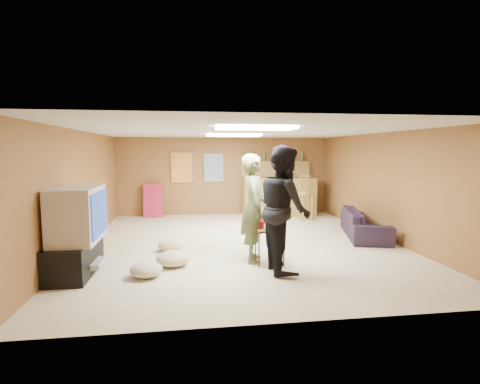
{
  "coord_description": "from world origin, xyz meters",
  "views": [
    {
      "loc": [
        -1.05,
        -7.2,
        1.82
      ],
      "look_at": [
        0.0,
        0.2,
        1.0
      ],
      "focal_mm": 28.0,
      "sensor_mm": 36.0,
      "label": 1
    }
  ],
  "objects": [
    {
      "name": "ground",
      "position": [
        0.0,
        0.0,
        0.0
      ],
      "size": [
        7.0,
        7.0,
        0.0
      ],
      "primitive_type": "plane",
      "color": "#C3BA95",
      "rests_on": "ground"
    },
    {
      "name": "ceiling",
      "position": [
        0.0,
        0.0,
        2.2
      ],
      "size": [
        6.0,
        7.0,
        0.02
      ],
      "primitive_type": "cube",
      "color": "silver",
      "rests_on": "ground"
    },
    {
      "name": "wall_back",
      "position": [
        0.0,
        3.5,
        1.1
      ],
      "size": [
        6.0,
        0.02,
        2.2
      ],
      "primitive_type": "cube",
      "color": "brown",
      "rests_on": "ground"
    },
    {
      "name": "wall_front",
      "position": [
        0.0,
        -3.5,
        1.1
      ],
      "size": [
        6.0,
        0.02,
        2.2
      ],
      "primitive_type": "cube",
      "color": "brown",
      "rests_on": "ground"
    },
    {
      "name": "wall_left",
      "position": [
        -3.0,
        0.0,
        1.1
      ],
      "size": [
        0.02,
        7.0,
        2.2
      ],
      "primitive_type": "cube",
      "color": "brown",
      "rests_on": "ground"
    },
    {
      "name": "wall_right",
      "position": [
        3.0,
        0.0,
        1.1
      ],
      "size": [
        0.02,
        7.0,
        2.2
      ],
      "primitive_type": "cube",
      "color": "brown",
      "rests_on": "ground"
    },
    {
      "name": "tv_stand",
      "position": [
        -2.72,
        -1.5,
        0.25
      ],
      "size": [
        0.55,
        1.3,
        0.5
      ],
      "primitive_type": "cube",
      "color": "black",
      "rests_on": "ground"
    },
    {
      "name": "dvd_box",
      "position": [
        -2.5,
        -1.5,
        0.15
      ],
      "size": [
        0.35,
        0.5,
        0.08
      ],
      "primitive_type": "cube",
      "color": "#B2B2B7",
      "rests_on": "tv_stand"
    },
    {
      "name": "tv_body",
      "position": [
        -2.65,
        -1.5,
        0.9
      ],
      "size": [
        0.6,
        1.1,
        0.8
      ],
      "primitive_type": "cube",
      "color": "#B2B2B7",
      "rests_on": "tv_stand"
    },
    {
      "name": "tv_screen",
      "position": [
        -2.34,
        -1.5,
        0.9
      ],
      "size": [
        0.02,
        0.95,
        0.65
      ],
      "primitive_type": "cube",
      "color": "navy",
      "rests_on": "tv_body"
    },
    {
      "name": "bar_counter",
      "position": [
        1.5,
        2.95,
        0.55
      ],
      "size": [
        2.0,
        0.6,
        1.1
      ],
      "primitive_type": "cube",
      "color": "olive",
      "rests_on": "ground"
    },
    {
      "name": "bar_lip",
      "position": [
        1.5,
        2.7,
        1.1
      ],
      "size": [
        2.1,
        0.12,
        0.05
      ],
      "primitive_type": "cube",
      "color": "#452916",
      "rests_on": "bar_counter"
    },
    {
      "name": "bar_shelf",
      "position": [
        1.5,
        3.4,
        1.5
      ],
      "size": [
        2.0,
        0.18,
        0.05
      ],
      "primitive_type": "cube",
      "color": "olive",
      "rests_on": "bar_backing"
    },
    {
      "name": "bar_backing",
      "position": [
        1.5,
        3.42,
        1.2
      ],
      "size": [
        2.0,
        0.14,
        0.6
      ],
      "primitive_type": "cube",
      "color": "olive",
      "rests_on": "bar_counter"
    },
    {
      "name": "poster_left",
      "position": [
        -1.2,
        3.46,
        1.35
      ],
      "size": [
        0.6,
        0.03,
        0.85
      ],
      "primitive_type": "cube",
      "color": "#BF3F26",
      "rests_on": "wall_back"
    },
    {
      "name": "poster_right",
      "position": [
        -0.3,
        3.46,
        1.35
      ],
      "size": [
        0.55,
        0.03,
        0.8
      ],
      "primitive_type": "cube",
      "color": "#334C99",
      "rests_on": "wall_back"
    },
    {
      "name": "folding_chair_stack",
      "position": [
        -2.0,
        3.3,
        0.45
      ],
      "size": [
        0.5,
        0.26,
        0.91
      ],
      "primitive_type": "cube",
      "rotation": [
        -0.14,
        0.0,
        0.0
      ],
      "color": "#B82246",
      "rests_on": "ground"
    },
    {
      "name": "ceiling_panel_front",
      "position": [
        0.0,
        -1.5,
        2.17
      ],
      "size": [
        1.2,
        0.6,
        0.04
      ],
      "primitive_type": "cube",
      "color": "white",
      "rests_on": "ceiling"
    },
    {
      "name": "ceiling_panel_back",
      "position": [
        0.0,
        1.2,
        2.17
      ],
      "size": [
        1.2,
        0.6,
        0.04
      ],
      "primitive_type": "cube",
      "color": "white",
      "rests_on": "ceiling"
    },
    {
      "name": "person_olive",
      "position": [
        0.03,
        -1.21,
        0.89
      ],
      "size": [
        0.5,
        0.69,
        1.78
      ],
      "primitive_type": "imported",
      "rotation": [
        0.0,
        0.0,
        1.45
      ],
      "color": "#4F5833",
      "rests_on": "ground"
    },
    {
      "name": "person_black",
      "position": [
        0.4,
        -1.76,
        0.96
      ],
      "size": [
        0.76,
        0.95,
        1.91
      ],
      "primitive_type": "imported",
      "rotation": [
        0.0,
        0.0,
        1.61
      ],
      "color": "black",
      "rests_on": "ground"
    },
    {
      "name": "sofa",
      "position": [
        2.7,
        0.21,
        0.29
      ],
      "size": [
        1.27,
        2.1,
        0.57
      ],
      "primitive_type": "imported",
      "rotation": [
        0.0,
        0.0,
        1.29
      ],
      "color": "black",
      "rests_on": "ground"
    },
    {
      "name": "tray_table",
      "position": [
        0.25,
        -1.43,
        0.29
      ],
      "size": [
        0.47,
        0.39,
        0.58
      ],
      "primitive_type": "cube",
      "rotation": [
        0.0,
        0.0,
        0.07
      ],
      "color": "#452916",
      "rests_on": "ground"
    },
    {
      "name": "cup_red_near",
      "position": [
        0.13,
        -1.38,
        0.64
      ],
      "size": [
        0.09,
        0.09,
        0.12
      ],
      "primitive_type": "cylinder",
      "rotation": [
        0.0,
        0.0,
        0.03
      ],
      "color": "red",
      "rests_on": "tray_table"
    },
    {
      "name": "cup_red_far",
      "position": [
        0.33,
        -1.52,
        0.64
      ],
      "size": [
        0.1,
        0.1,
        0.12
      ],
      "primitive_type": "cylinder",
      "rotation": [
        0.0,
        0.0,
        0.27
      ],
      "color": "red",
      "rests_on": "tray_table"
    },
    {
      "name": "cup_blue",
      "position": [
        0.39,
        -1.31,
        0.63
      ],
      "size": [
        0.09,
        0.09,
        0.11
      ],
      "primitive_type": "cylinder",
      "rotation": [
        0.0,
        0.0,
        -0.12
      ],
      "color": "navy",
      "rests_on": "tray_table"
    },
    {
      "name": "bar_stool_left",
      "position": [
        0.67,
        2.05,
        0.66
      ],
      "size": [
        0.44,
        0.44,
        1.32
      ],
      "primitive_type": null,
      "rotation": [
        0.0,
        0.0,
        -0.06
      ],
      "color": "olive",
      "rests_on": "ground"
    },
    {
      "name": "bar_stool_right",
      "position": [
        2.04,
        2.24,
        0.64
      ],
      "size": [
        0.46,
        0.46,
        1.27
      ],
      "primitive_type": null,
      "rotation": [
        0.0,
        0.0,
        0.17
      ],
      "color": "olive",
      "rests_on": "ground"
    },
    {
      "name": "cushion_near_tv",
      "position": [
        -1.29,
        -1.31,
        0.12
      ],
      "size": [
        0.6,
        0.6,
        0.24
      ],
      "primitive_type": "ellipsoid",
      "rotation": [
        0.0,
        0.0,
        0.14
      ],
      "color": "tan",
      "rests_on": "ground"
    },
    {
      "name": "cushion_mid",
      "position": [
        -1.37,
        -0.38,
        0.11
      ],
      "size": [
        0.56,
        0.56,
        0.21
      ],
      "primitive_type": "ellipsoid",
      "rotation": [
        0.0,
        0.0,
        0.23
      ],
      "color": "tan",
      "rests_on": "ground"
    },
    {
      "name": "cushion_far",
      "position": [
        -1.66,
        -1.79,
        0.11
      ],
      "size": [
        0.63,
        0.63,
        0.21
      ],
      "primitive_type": "ellipsoid",
      "rotation": [
        0.0,
        0.0,
        0.43
      ],
      "color": "tan",
      "rests_on": "ground"
    },
    {
      "name": "bottle_row",
      "position": [
        1.44,
        3.38,
        1.65
      ],
      "size": [
        1.76,
        0.08,
        0.26
      ],
      "primitive_type": null,
      "color": "#3F7233",
      "rests_on": "bar_shelf"
    }
  ]
}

